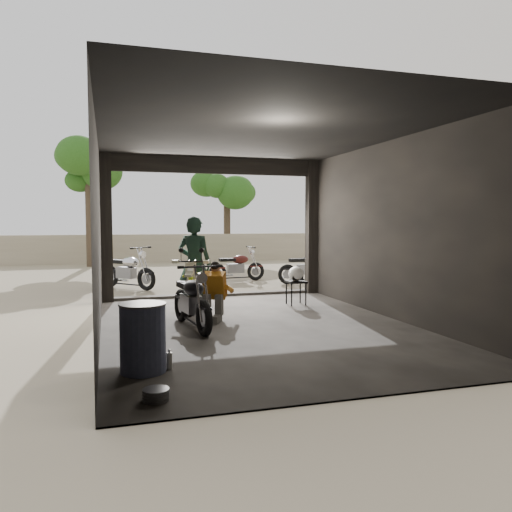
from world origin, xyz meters
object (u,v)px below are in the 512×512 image
rider (195,264)px  main_bike (196,285)px  mechanic (213,293)px  outside_bike_a (127,268)px  helmet (296,274)px  stool (296,284)px  outside_bike_c (308,265)px  sign_post (353,235)px  oil_drum (143,339)px  outside_bike_b (237,264)px  left_bike (192,296)px

rider → main_bike: bearing=121.4°
main_bike → mechanic: 1.07m
outside_bike_a → helmet: (3.25, -3.70, 0.12)m
main_bike → stool: 2.11m
stool → outside_bike_c: bearing=63.7°
sign_post → mechanic: bearing=-154.9°
outside_bike_c → oil_drum: 8.83m
stool → outside_bike_b: bearing=91.7°
main_bike → helmet: main_bike is taller
mechanic → stool: (2.00, 1.13, -0.06)m
outside_bike_c → oil_drum: size_ratio=1.93×
helmet → outside_bike_b: bearing=83.5°
rider → sign_post: sign_post is taller
mechanic → oil_drum: 3.05m
left_bike → outside_bike_c: 6.49m
mechanic → oil_drum: (-1.39, -2.71, -0.10)m
oil_drum → sign_post: 7.59m
outside_bike_c → mechanic: outside_bike_c is taller
outside_bike_a → oil_drum: (-0.12, -7.51, -0.15)m
outside_bike_a → sign_post: sign_post is taller
outside_bike_a → rider: (1.15, -3.59, 0.37)m
sign_post → outside_bike_c: bearing=93.1°
main_bike → oil_drum: main_bike is taller
stool → sign_post: sign_post is taller
sign_post → outside_bike_b: bearing=118.6°
left_bike → sign_post: sign_post is taller
left_bike → outside_bike_a: bearing=91.1°
left_bike → rider: rider is taller
outside_bike_b → helmet: bearing=175.1°
left_bike → outside_bike_b: bearing=61.3°
helmet → sign_post: size_ratio=0.16×
oil_drum → main_bike: bearing=71.4°
stool → helmet: size_ratio=1.54×
outside_bike_a → sign_post: size_ratio=0.77×
helmet → sign_post: 2.60m
main_bike → rider: 0.43m
left_bike → helmet: 2.91m
sign_post → left_bike: bearing=-153.1°
mechanic → helmet: bearing=56.0°
rider → oil_drum: 4.15m
main_bike → outside_bike_c: outside_bike_c is taller
helmet → main_bike: bearing=172.9°
left_bike → outside_bike_b: left_bike is taller
main_bike → stool: size_ratio=3.03×
helmet → oil_drum: (-3.37, -3.81, -0.27)m
outside_bike_a → helmet: bearing=-91.2°
mechanic → sign_post: bearing=59.1°
oil_drum → outside_bike_c: bearing=55.0°
oil_drum → stool: bearing=48.6°
outside_bike_c → rider: bearing=129.3°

